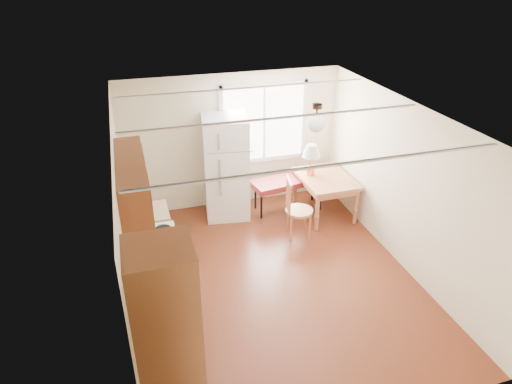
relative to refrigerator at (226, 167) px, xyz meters
name	(u,v)px	position (x,y,z in m)	size (l,w,h in m)	color
room_shell	(276,205)	(0.22, -2.10, 0.32)	(4.60, 5.60, 2.62)	#4C1D0F
kitchen_run	(156,280)	(-1.49, -2.73, -0.09)	(0.65, 3.40, 2.20)	brown
window_unit	(264,123)	(0.82, 0.38, 0.62)	(1.64, 0.05, 1.51)	white
pendant_light	(316,122)	(0.92, -1.70, 1.31)	(0.26, 0.26, 0.40)	black
refrigerator	(226,167)	(0.00, 0.00, 0.00)	(0.86, 0.86, 1.86)	white
bench	(289,182)	(1.13, -0.18, -0.36)	(1.45, 0.73, 0.64)	maroon
dining_table	(325,182)	(1.72, -0.50, -0.30)	(0.89, 1.19, 0.74)	#B26844
chair	(294,204)	(0.89, -1.07, -0.32)	(0.49, 0.48, 1.06)	#B26844
table_lamp	(311,153)	(1.49, -0.33, 0.23)	(0.33, 0.33, 0.58)	#D08B42
coffee_maker	(160,303)	(-1.50, -3.36, 0.09)	(0.21, 0.25, 0.32)	black
kettle	(154,265)	(-1.50, -2.64, 0.06)	(0.12, 0.12, 0.23)	red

